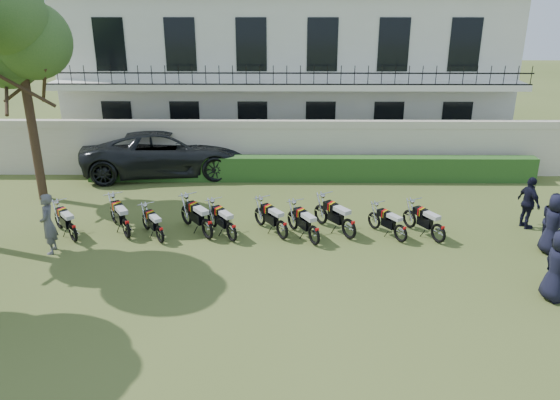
% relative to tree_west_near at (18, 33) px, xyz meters
% --- Properties ---
extents(ground, '(100.00, 100.00, 0.00)m').
position_rel_tree_west_near_xyz_m(ground, '(8.96, -5.00, -5.89)').
color(ground, '#455421').
rests_on(ground, ground).
extents(perimeter_wall, '(30.00, 0.35, 2.30)m').
position_rel_tree_west_near_xyz_m(perimeter_wall, '(8.96, 3.00, -4.72)').
color(perimeter_wall, beige).
rests_on(perimeter_wall, ground).
extents(hedge, '(18.00, 0.60, 1.00)m').
position_rel_tree_west_near_xyz_m(hedge, '(9.96, 2.20, -5.39)').
color(hedge, '#244E1C').
rests_on(hedge, ground).
extents(building, '(20.40, 9.60, 7.40)m').
position_rel_tree_west_near_xyz_m(building, '(8.96, 8.96, -2.18)').
color(building, silver).
rests_on(building, ground).
extents(tree_west_near, '(3.40, 3.20, 7.90)m').
position_rel_tree_west_near_xyz_m(tree_west_near, '(0.00, 0.00, 0.00)').
color(tree_west_near, '#473323').
rests_on(tree_west_near, ground).
extents(motorcycle_0, '(1.27, 1.50, 1.02)m').
position_rel_tree_west_near_xyz_m(motorcycle_0, '(2.45, -3.74, -5.42)').
color(motorcycle_0, black).
rests_on(motorcycle_0, ground).
extents(motorcycle_1, '(1.14, 1.76, 1.10)m').
position_rel_tree_west_near_xyz_m(motorcycle_1, '(4.00, -3.47, -5.38)').
color(motorcycle_1, black).
rests_on(motorcycle_1, ground).
extents(motorcycle_2, '(1.03, 1.49, 0.95)m').
position_rel_tree_west_near_xyz_m(motorcycle_2, '(5.11, -3.80, -5.45)').
color(motorcycle_2, black).
rests_on(motorcycle_2, ground).
extents(motorcycle_3, '(1.30, 1.70, 1.11)m').
position_rel_tree_west_near_xyz_m(motorcycle_3, '(6.52, -3.50, -5.37)').
color(motorcycle_3, black).
rests_on(motorcycle_3, ground).
extents(motorcycle_4, '(1.13, 1.63, 1.04)m').
position_rel_tree_west_near_xyz_m(motorcycle_4, '(7.28, -3.68, -5.41)').
color(motorcycle_4, black).
rests_on(motorcycle_4, ground).
extents(motorcycle_5, '(1.14, 1.63, 1.04)m').
position_rel_tree_west_near_xyz_m(motorcycle_5, '(8.81, -3.49, -5.41)').
color(motorcycle_5, black).
rests_on(motorcycle_5, ground).
extents(motorcycle_6, '(1.01, 1.74, 1.05)m').
position_rel_tree_west_near_xyz_m(motorcycle_6, '(9.78, -3.90, -5.40)').
color(motorcycle_6, black).
rests_on(motorcycle_6, ground).
extents(motorcycle_7, '(1.24, 1.75, 1.12)m').
position_rel_tree_west_near_xyz_m(motorcycle_7, '(10.87, -3.46, -5.37)').
color(motorcycle_7, black).
rests_on(motorcycle_7, ground).
extents(motorcycle_8, '(1.03, 1.52, 0.96)m').
position_rel_tree_west_near_xyz_m(motorcycle_8, '(12.42, -3.66, -5.45)').
color(motorcycle_8, black).
rests_on(motorcycle_8, ground).
extents(motorcycle_9, '(1.01, 1.70, 1.03)m').
position_rel_tree_west_near_xyz_m(motorcycle_9, '(13.55, -3.71, -5.41)').
color(motorcycle_9, black).
rests_on(motorcycle_9, ground).
extents(suv, '(7.21, 4.05, 1.90)m').
position_rel_tree_west_near_xyz_m(suv, '(3.97, 3.17, -4.94)').
color(suv, black).
rests_on(suv, ground).
extents(inspector, '(0.54, 0.72, 1.81)m').
position_rel_tree_west_near_xyz_m(inspector, '(2.06, -4.42, -4.99)').
color(inspector, slate).
rests_on(inspector, ground).
extents(officer_0, '(0.75, 0.99, 1.83)m').
position_rel_tree_west_near_xyz_m(officer_0, '(15.56, -6.93, -4.98)').
color(officer_0, black).
rests_on(officer_0, ground).
extents(officer_3, '(0.71, 0.96, 1.81)m').
position_rel_tree_west_near_xyz_m(officer_3, '(16.64, -4.32, -4.99)').
color(officer_3, black).
rests_on(officer_3, ground).
extents(officer_4, '(0.71, 0.87, 1.66)m').
position_rel_tree_west_near_xyz_m(officer_4, '(16.88, -3.81, -5.06)').
color(officer_4, black).
rests_on(officer_4, ground).
extents(officer_5, '(0.65, 1.08, 1.71)m').
position_rel_tree_west_near_xyz_m(officer_5, '(16.70, -2.49, -5.03)').
color(officer_5, black).
rests_on(officer_5, ground).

